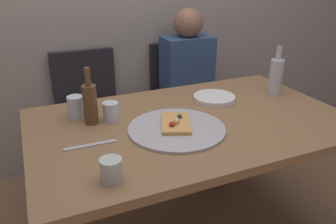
% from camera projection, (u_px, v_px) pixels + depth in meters
% --- Properties ---
extents(dining_table, '(1.55, 0.95, 0.73)m').
position_uv_depth(dining_table, '(191.00, 133.00, 1.69)').
color(dining_table, olive).
rests_on(dining_table, ground_plane).
extents(pizza_tray, '(0.45, 0.45, 0.01)m').
position_uv_depth(pizza_tray, '(177.00, 129.00, 1.55)').
color(pizza_tray, '#ADADB2').
rests_on(pizza_tray, dining_table).
extents(pizza_slice_last, '(0.20, 0.25, 0.05)m').
position_uv_depth(pizza_slice_last, '(176.00, 123.00, 1.57)').
color(pizza_slice_last, tan).
rests_on(pizza_slice_last, pizza_tray).
extents(wine_bottle, '(0.07, 0.07, 0.28)m').
position_uv_depth(wine_bottle, '(90.00, 103.00, 1.58)').
color(wine_bottle, brown).
rests_on(wine_bottle, dining_table).
extents(beer_bottle, '(0.08, 0.08, 0.28)m').
position_uv_depth(beer_bottle, '(276.00, 76.00, 1.95)').
color(beer_bottle, '#B2BCC1').
rests_on(beer_bottle, dining_table).
extents(tumbler_near, '(0.08, 0.08, 0.09)m').
position_uv_depth(tumbler_near, '(111.00, 170.00, 1.17)').
color(tumbler_near, '#B7C6BC').
rests_on(tumbler_near, dining_table).
extents(tumbler_far, '(0.07, 0.07, 0.10)m').
position_uv_depth(tumbler_far, '(89.00, 101.00, 1.75)').
color(tumbler_far, silver).
rests_on(tumbler_far, dining_table).
extents(wine_glass, '(0.08, 0.08, 0.09)m').
position_uv_depth(wine_glass, '(111.00, 111.00, 1.64)').
color(wine_glass, silver).
rests_on(wine_glass, dining_table).
extents(short_glass, '(0.08, 0.08, 0.11)m').
position_uv_depth(short_glass, '(76.00, 107.00, 1.66)').
color(short_glass, silver).
rests_on(short_glass, dining_table).
extents(plate_stack, '(0.23, 0.23, 0.03)m').
position_uv_depth(plate_stack, '(214.00, 98.00, 1.89)').
color(plate_stack, white).
rests_on(plate_stack, dining_table).
extents(table_knife, '(0.22, 0.02, 0.01)m').
position_uv_depth(table_knife, '(90.00, 145.00, 1.41)').
color(table_knife, '#B7B7BC').
rests_on(table_knife, dining_table).
extents(chair_left, '(0.44, 0.44, 0.90)m').
position_uv_depth(chair_left, '(90.00, 108.00, 2.36)').
color(chair_left, black).
rests_on(chair_left, ground_plane).
extents(chair_right, '(0.44, 0.44, 0.90)m').
position_uv_depth(chair_right, '(183.00, 94.00, 2.62)').
color(chair_right, black).
rests_on(chair_right, ground_plane).
extents(guest_in_sweater, '(0.36, 0.56, 1.17)m').
position_uv_depth(guest_in_sweater, '(192.00, 84.00, 2.45)').
color(guest_in_sweater, navy).
rests_on(guest_in_sweater, ground_plane).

